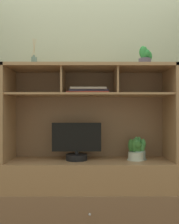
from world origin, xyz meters
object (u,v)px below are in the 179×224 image
Objects in this scene: potted_fern at (138,150)px; magazine_stack_left at (88,91)px; potted_orchid at (135,151)px; potted_succulent at (145,57)px; tv_monitor at (77,144)px; media_console at (89,174)px; diffuser_bottle at (34,61)px.

magazine_stack_left is at bearing -176.14° from potted_fern.
potted_fern reaches higher than potted_orchid.
potted_succulent is (0.10, 0.00, 0.92)m from potted_orchid.
tv_monitor is at bearing 176.06° from magazine_stack_left.
potted_fern is 0.77m from magazine_stack_left.
potted_orchid is 0.75m from magazine_stack_left.
diffuser_bottle is (-0.54, -0.01, 1.11)m from media_console.
magazine_stack_left is (-0.01, -0.01, 0.81)m from media_console.
media_console is 8.20× the size of potted_orchid.
media_console reaches higher than magazine_stack_left.
potted_orchid is at bearing -138.96° from potted_fern.
diffuser_bottle is at bearing -179.96° from potted_orchid.
media_console reaches higher than tv_monitor.
magazine_stack_left is at bearing -3.94° from tv_monitor.
potted_succulent reaches higher than potted_fern.
tv_monitor is 1.18× the size of magazine_stack_left.
media_console is 1.23m from diffuser_bottle.
potted_succulent is at bearing -0.36° from tv_monitor.
potted_succulent is (0.56, 0.00, 0.33)m from magazine_stack_left.
potted_succulent is at bearing -0.98° from media_console.
media_console is 1.27m from potted_succulent.
tv_monitor reaches higher than potted_fern.
potted_succulent is (0.55, -0.01, 1.15)m from media_console.
diffuser_bottle is at bearing 179.83° from magazine_stack_left.
potted_orchid is 0.50× the size of magazine_stack_left.
magazine_stack_left is at bearing -135.09° from media_console.
magazine_stack_left is at bearing -179.63° from potted_succulent.
tv_monitor reaches higher than potted_orchid.
tv_monitor is 0.53m from magazine_stack_left.
media_console is 3.47× the size of tv_monitor.
tv_monitor is at bearing 0.86° from diffuser_bottle.
potted_orchid is at bearing 0.27° from magazine_stack_left.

